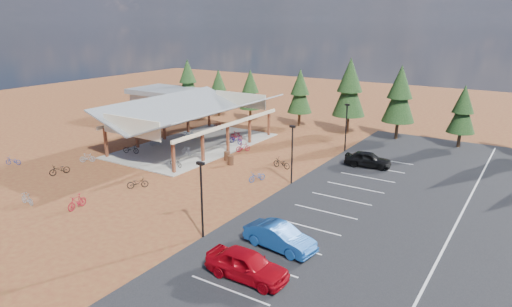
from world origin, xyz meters
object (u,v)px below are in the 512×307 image
object	(u,v)px
lamp_post_2	(346,124)
trash_bin_1	(227,156)
bike_0	(131,149)
bike_10	(13,161)
lamp_post_1	(292,151)
outbuilding	(169,102)
lamp_post_0	(202,195)
bike_13	(27,199)
trash_bin_0	(231,160)
car_0	(247,265)
bike_1	(156,142)
bike_8	(60,169)
bike_5	(186,151)
bike_12	(138,183)
bike_11	(77,202)
bike_14	(257,177)
bike_7	(236,136)
bike_9	(87,158)
bike_3	(219,125)
bike_4	(176,163)
car_1	(280,237)
bike_15	(243,147)
bike_2	(189,134)
car_4	(368,159)
bike_pavilion	(194,112)
bike_16	(282,163)
bike_6	(236,139)

from	to	relation	value
lamp_post_2	trash_bin_1	distance (m)	13.12
bike_0	bike_10	bearing A→B (deg)	124.05
lamp_post_1	bike_0	xyz separation A→B (m)	(-18.42, -1.23, -2.41)
outbuilding	lamp_post_0	size ratio (longest dim) A/B	2.14
bike_13	trash_bin_0	bearing A→B (deg)	157.39
lamp_post_0	car_0	xyz separation A→B (m)	(5.13, -2.52, -2.12)
car_0	bike_13	bearing A→B (deg)	91.28
lamp_post_1	trash_bin_1	size ratio (longest dim) A/B	5.71
bike_1	bike_8	distance (m)	11.54
bike_5	bike_12	distance (m)	9.70
bike_11	bike_13	bearing A→B (deg)	-166.68
trash_bin_0	trash_bin_1	xyz separation A→B (m)	(-1.19, 1.02, 0.00)
car_0	bike_5	bearing A→B (deg)	48.75
bike_8	bike_14	world-z (taller)	bike_8
trash_bin_0	lamp_post_2	bearing A→B (deg)	54.26
bike_7	bike_9	xyz separation A→B (m)	(-7.81, -14.59, -0.18)
bike_11	bike_3	bearing A→B (deg)	94.98
trash_bin_1	bike_7	size ratio (longest dim) A/B	0.51
bike_4	bike_5	size ratio (longest dim) A/B	0.97
bike_5	car_1	world-z (taller)	car_1
bike_1	bike_9	xyz separation A→B (m)	(-1.75, -7.70, -0.11)
bike_15	bike_2	bearing A→B (deg)	28.70
bike_12	bike_5	bearing A→B (deg)	-34.80
bike_1	bike_4	bearing A→B (deg)	-134.85
trash_bin_1	bike_12	world-z (taller)	bike_12
outbuilding	bike_11	size ratio (longest dim) A/B	6.02
lamp_post_2	bike_0	size ratio (longest dim) A/B	2.88
car_0	bike_7	bearing A→B (deg)	36.14
trash_bin_1	bike_11	size ratio (longest dim) A/B	0.49
trash_bin_1	bike_2	xyz separation A→B (m)	(-8.98, 4.67, 0.08)
bike_10	car_0	world-z (taller)	car_0
trash_bin_1	car_4	bearing A→B (deg)	23.38
lamp_post_2	bike_12	bearing A→B (deg)	-117.49
lamp_post_1	bike_10	distance (m)	27.32
lamp_post_0	bike_12	bearing A→B (deg)	158.37
trash_bin_0	bike_5	xyz separation A→B (m)	(-5.54, -0.11, 0.12)
bike_14	bike_15	distance (m)	9.52
bike_pavilion	bike_3	size ratio (longest dim) A/B	11.83
lamp_post_1	trash_bin_0	xyz separation A→B (m)	(-7.54, 1.52, -2.53)
bike_12	bike_16	size ratio (longest dim) A/B	0.94
bike_14	car_4	distance (m)	11.36
trash_bin_0	bike_15	world-z (taller)	bike_15
car_1	bike_5	bearing A→B (deg)	63.33
lamp_post_2	trash_bin_1	bearing A→B (deg)	-132.71
bike_9	bike_13	xyz separation A→B (m)	(5.24, -9.52, 0.02)
bike_15	bike_14	bearing A→B (deg)	168.39
bike_6	bike_13	world-z (taller)	bike_6
bike_12	car_4	bearing A→B (deg)	-93.08
trash_bin_0	bike_13	world-z (taller)	bike_13
bike_1	bike_12	xyz separation A→B (m)	(7.89, -10.12, -0.10)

